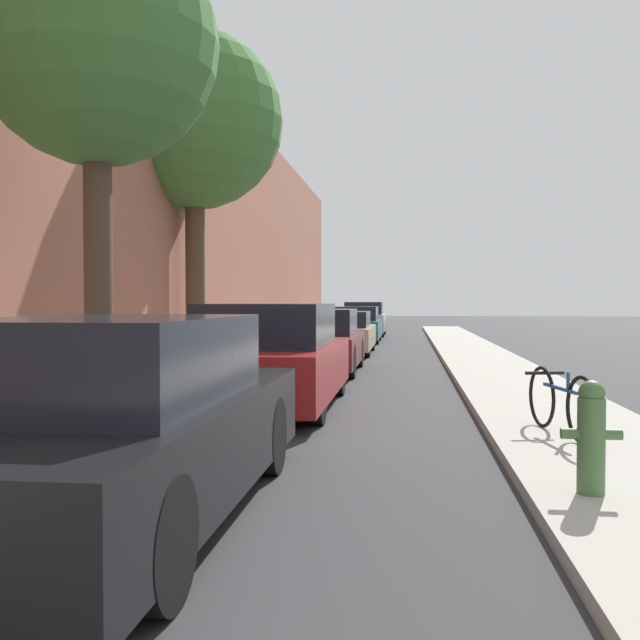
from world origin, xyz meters
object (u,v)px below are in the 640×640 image
parked_car_black (120,424)px  street_tree_far (195,122)px  parked_car_teal (355,325)px  parked_car_silver (364,320)px  bicycle (560,402)px  fire_hydrant (591,435)px  parked_car_champagne (341,333)px  parked_car_red (271,358)px  street_tree_near (96,47)px  parked_car_maroon (319,342)px

parked_car_black → street_tree_far: size_ratio=0.64×
parked_car_teal → parked_car_silver: bearing=89.4°
parked_car_black → bicycle: size_ratio=2.74×
fire_hydrant → bicycle: 2.34m
parked_car_champagne → bicycle: (3.55, -13.03, -0.13)m
parked_car_black → parked_car_red: (0.04, 5.37, 0.03)m
street_tree_near → fire_hydrant: street_tree_near is taller
parked_car_champagne → street_tree_far: street_tree_far is taller
parked_car_black → street_tree_far: bearing=104.0°
parked_car_teal → bicycle: parked_car_teal is taller
street_tree_near → street_tree_far: size_ratio=0.76×
street_tree_far → parked_car_teal: bearing=77.7°
parked_car_maroon → parked_car_champagne: parked_car_maroon is taller
parked_car_champagne → parked_car_teal: size_ratio=1.04×
parked_car_black → street_tree_near: bearing=117.1°
street_tree_far → bicycle: size_ratio=4.28×
parked_car_silver → bicycle: size_ratio=2.43×
parked_car_red → fire_hydrant: bearing=-54.7°
parked_car_maroon → bicycle: bearing=-65.0°
parked_car_champagne → parked_car_silver: (0.06, 10.89, 0.11)m
parked_car_red → street_tree_near: (-1.31, -2.88, 3.53)m
parked_car_silver → fire_hydrant: parked_car_silver is taller
parked_car_silver → street_tree_far: street_tree_far is taller
parked_car_teal → fire_hydrant: (3.29, -21.17, -0.08)m
parked_car_red → parked_car_silver: 21.56m
parked_car_black → parked_car_champagne: size_ratio=1.03×
parked_car_maroon → fire_hydrant: size_ratio=4.84×
parked_car_red → street_tree_far: size_ratio=0.63×
parked_car_red → bicycle: parked_car_red is taller
parked_car_maroon → street_tree_far: bearing=-168.6°
street_tree_near → bicycle: street_tree_near is taller
parked_car_red → parked_car_maroon: 5.18m
street_tree_far → parked_car_black: bearing=-76.0°
street_tree_far → bicycle: 10.51m
parked_car_teal → bicycle: 19.18m
parked_car_maroon → street_tree_near: size_ratio=0.75×
bicycle → street_tree_far: bearing=119.2°
parked_car_red → parked_car_champagne: 10.67m
parked_car_teal → parked_car_silver: 5.07m
parked_car_black → parked_car_teal: 21.86m
parked_car_champagne → fire_hydrant: (3.29, -15.35, -0.05)m
parked_car_champagne → street_tree_far: 8.08m
parked_car_red → parked_car_teal: bearing=89.9°
parked_car_silver → street_tree_far: size_ratio=0.57×
street_tree_far → fire_hydrant: 12.02m
parked_car_red → bicycle: 4.30m
parked_car_champagne → fire_hydrant: size_ratio=5.29×
parked_car_maroon → parked_car_teal: parked_car_maroon is taller
parked_car_teal → street_tree_far: (-2.57, -11.83, 4.71)m
parked_car_teal → street_tree_near: street_tree_near is taller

